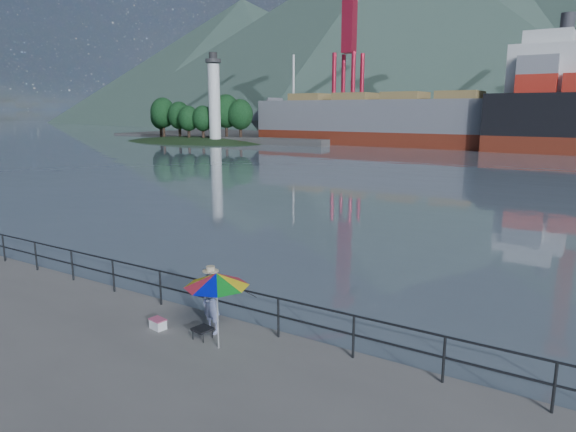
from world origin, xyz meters
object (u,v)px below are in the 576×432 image
object	(u,v)px
beach_umbrella	(217,280)
bulk_carrier	(431,119)
fisherman	(212,302)
cooler_bag	(158,324)

from	to	relation	value
beach_umbrella	bulk_carrier	size ratio (longest dim) A/B	0.03
fisherman	cooler_bag	distance (m)	1.57
beach_umbrella	cooler_bag	size ratio (longest dim) A/B	4.52
fisherman	cooler_bag	bearing A→B (deg)	-147.33
fisherman	beach_umbrella	size ratio (longest dim) A/B	0.86
beach_umbrella	cooler_bag	world-z (taller)	beach_umbrella
cooler_bag	bulk_carrier	xyz separation A→B (m)	(-15.19, 71.88, 3.96)
cooler_bag	bulk_carrier	world-z (taller)	bulk_carrier
fisherman	beach_umbrella	world-z (taller)	beach_umbrella
cooler_bag	beach_umbrella	bearing A→B (deg)	8.83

